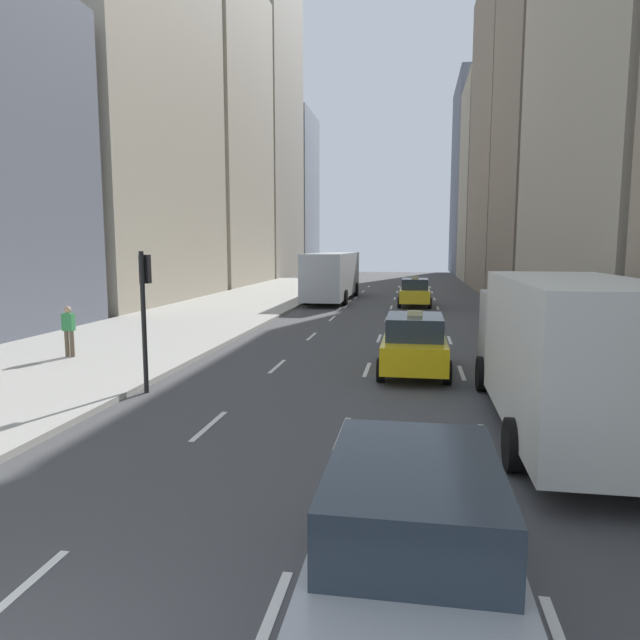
{
  "coord_description": "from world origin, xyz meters",
  "views": [
    {
      "loc": [
        3.96,
        -2.97,
        3.73
      ],
      "look_at": [
        0.95,
        15.19,
        1.33
      ],
      "focal_mm": 32.0,
      "sensor_mm": 36.0,
      "label": 1
    }
  ],
  "objects_px": {
    "city_bus": "(333,274)",
    "pedestrian_far_walking": "(69,329)",
    "taxi_lead": "(414,343)",
    "traffic_light_pole": "(145,299)",
    "sedan_black_near": "(413,537)",
    "box_truck": "(559,349)",
    "taxi_second": "(415,292)"
  },
  "relations": [
    {
      "from": "box_truck",
      "to": "traffic_light_pole",
      "type": "height_order",
      "value": "traffic_light_pole"
    },
    {
      "from": "city_bus",
      "to": "pedestrian_far_walking",
      "type": "xyz_separation_m",
      "value": [
        -5.44,
        -22.27,
        -0.72
      ]
    },
    {
      "from": "taxi_lead",
      "to": "pedestrian_far_walking",
      "type": "distance_m",
      "value": 11.05
    },
    {
      "from": "box_truck",
      "to": "pedestrian_far_walking",
      "type": "bearing_deg",
      "value": 160.18
    },
    {
      "from": "sedan_black_near",
      "to": "taxi_second",
      "type": "bearing_deg",
      "value": 90.0
    },
    {
      "from": "traffic_light_pole",
      "to": "sedan_black_near",
      "type": "bearing_deg",
      "value": -49.97
    },
    {
      "from": "taxi_lead",
      "to": "sedan_black_near",
      "type": "distance_m",
      "value": 11.41
    },
    {
      "from": "taxi_second",
      "to": "box_truck",
      "type": "relative_size",
      "value": 0.52
    },
    {
      "from": "taxi_lead",
      "to": "pedestrian_far_walking",
      "type": "xyz_separation_m",
      "value": [
        -11.05,
        -0.12,
        0.19
      ]
    },
    {
      "from": "city_bus",
      "to": "pedestrian_far_walking",
      "type": "bearing_deg",
      "value": -103.72
    },
    {
      "from": "city_bus",
      "to": "taxi_lead",
      "type": "bearing_deg",
      "value": -75.79
    },
    {
      "from": "traffic_light_pole",
      "to": "taxi_second",
      "type": "bearing_deg",
      "value": 73.27
    },
    {
      "from": "taxi_second",
      "to": "sedan_black_near",
      "type": "height_order",
      "value": "taxi_second"
    },
    {
      "from": "pedestrian_far_walking",
      "to": "traffic_light_pole",
      "type": "relative_size",
      "value": 0.46
    },
    {
      "from": "taxi_lead",
      "to": "pedestrian_far_walking",
      "type": "bearing_deg",
      "value": -179.39
    },
    {
      "from": "pedestrian_far_walking",
      "to": "traffic_light_pole",
      "type": "bearing_deg",
      "value": -37.15
    },
    {
      "from": "sedan_black_near",
      "to": "traffic_light_pole",
      "type": "relative_size",
      "value": 1.28
    },
    {
      "from": "city_bus",
      "to": "box_truck",
      "type": "bearing_deg",
      "value": -72.85
    },
    {
      "from": "traffic_light_pole",
      "to": "city_bus",
      "type": "bearing_deg",
      "value": 87.45
    },
    {
      "from": "taxi_lead",
      "to": "box_truck",
      "type": "bearing_deg",
      "value": -61.27
    },
    {
      "from": "city_bus",
      "to": "pedestrian_far_walking",
      "type": "relative_size",
      "value": 7.04
    },
    {
      "from": "city_bus",
      "to": "box_truck",
      "type": "distance_m",
      "value": 28.53
    },
    {
      "from": "city_bus",
      "to": "box_truck",
      "type": "height_order",
      "value": "city_bus"
    },
    {
      "from": "taxi_lead",
      "to": "traffic_light_pole",
      "type": "bearing_deg",
      "value": -153.43
    },
    {
      "from": "taxi_lead",
      "to": "taxi_second",
      "type": "bearing_deg",
      "value": 90.0
    },
    {
      "from": "box_truck",
      "to": "taxi_second",
      "type": "bearing_deg",
      "value": 96.6
    },
    {
      "from": "taxi_second",
      "to": "traffic_light_pole",
      "type": "bearing_deg",
      "value": -106.73
    },
    {
      "from": "taxi_second",
      "to": "taxi_lead",
      "type": "bearing_deg",
      "value": -90.0
    },
    {
      "from": "taxi_lead",
      "to": "box_truck",
      "type": "distance_m",
      "value": 5.88
    },
    {
      "from": "city_bus",
      "to": "traffic_light_pole",
      "type": "xyz_separation_m",
      "value": [
        -1.14,
        -25.53,
        0.62
      ]
    },
    {
      "from": "taxi_lead",
      "to": "city_bus",
      "type": "distance_m",
      "value": 22.87
    },
    {
      "from": "city_bus",
      "to": "pedestrian_far_walking",
      "type": "distance_m",
      "value": 22.94
    }
  ]
}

